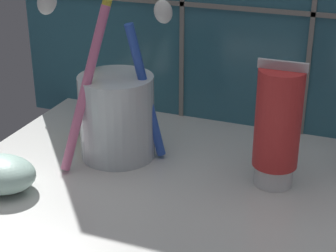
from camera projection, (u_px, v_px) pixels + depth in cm
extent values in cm
cube|color=silver|center=(247.00, 226.00, 47.76)|extent=(56.95, 38.06, 2.00)
cube|color=gray|center=(299.00, 13.00, 57.57)|extent=(66.95, 0.24, 0.50)
cylinder|color=silver|center=(117.00, 117.00, 56.07)|extent=(7.50, 7.50, 8.52)
cylinder|color=blue|center=(146.00, 92.00, 54.28)|extent=(3.86, 2.43, 13.67)
ellipsoid|color=white|center=(163.00, 12.00, 51.20)|extent=(2.47, 2.07, 2.51)
cylinder|color=yellow|center=(90.00, 71.00, 57.28)|extent=(7.00, 3.21, 15.77)
cylinder|color=pink|center=(85.00, 90.00, 52.56)|extent=(4.02, 5.78, 15.42)
ellipsoid|color=white|center=(47.00, 2.00, 47.38)|extent=(2.32, 2.67, 2.64)
cylinder|color=white|center=(273.00, 174.00, 52.05)|extent=(3.51, 3.51, 2.00)
cylinder|color=red|center=(278.00, 119.00, 49.78)|extent=(4.13, 4.13, 9.12)
cube|color=silver|center=(283.00, 65.00, 47.77)|extent=(4.34, 0.36, 0.80)
ellipsoid|color=silver|center=(0.00, 174.00, 50.88)|extent=(6.80, 5.30, 3.13)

